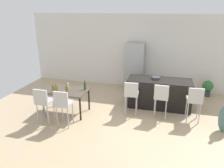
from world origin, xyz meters
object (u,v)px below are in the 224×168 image
object	(u,v)px
dining_chair_near	(43,100)
wine_bottle_middle	(85,86)
bar_chair_left	(131,93)
wine_bottle_left	(67,89)
dining_table	(66,92)
wine_glass_right	(68,83)
refrigerator	(135,67)
fruit_bowl	(156,78)
bar_chair_right	(195,99)
potted_plant	(208,87)
wine_bottle_corner	(53,89)
kitchen_island	(159,93)
dining_chair_far	(63,103)
wine_bottle_near	(56,89)
bar_chair_middle	(161,96)

from	to	relation	value
dining_chair_near	wine_bottle_middle	xyz separation A→B (m)	(0.83, 0.97, 0.16)
bar_chair_left	wine_bottle_left	xyz separation A→B (m)	(-1.79, -0.61, 0.17)
dining_table	wine_glass_right	world-z (taller)	wine_glass_right
refrigerator	fruit_bowl	world-z (taller)	refrigerator
bar_chair_right	wine_bottle_middle	xyz separation A→B (m)	(-3.17, -0.19, 0.16)
dining_table	potted_plant	distance (m)	5.08
wine_bottle_corner	refrigerator	bearing A→B (deg)	55.06
bar_chair_left	wine_bottle_corner	size ratio (longest dim) A/B	3.79
kitchen_island	dining_chair_far	bearing A→B (deg)	-140.98
bar_chair_right	wine_bottle_corner	bearing A→B (deg)	-170.88
wine_bottle_near	wine_bottle_middle	size ratio (longest dim) A/B	0.98
dining_chair_far	wine_glass_right	world-z (taller)	dining_chair_far
bar_chair_right	wine_bottle_left	xyz separation A→B (m)	(-3.56, -0.61, 0.17)
dining_chair_far	potted_plant	world-z (taller)	dining_chair_far
bar_chair_right	refrigerator	size ratio (longest dim) A/B	0.57
wine_bottle_left	wine_glass_right	xyz separation A→B (m)	(-0.22, 0.50, -0.00)
kitchen_island	potted_plant	world-z (taller)	kitchen_island
bar_chair_middle	kitchen_island	bearing A→B (deg)	97.11
kitchen_island	wine_bottle_left	size ratio (longest dim) A/B	6.17
wine_bottle_middle	wine_bottle_near	bearing A→B (deg)	-146.95
dining_table	dining_chair_near	xyz separation A→B (m)	(-0.29, -0.77, 0.03)
dining_table	wine_bottle_left	xyz separation A→B (m)	(0.15, -0.22, 0.20)
dining_chair_far	wine_bottle_near	world-z (taller)	dining_chair_far
bar_chair_middle	wine_bottle_middle	distance (m)	2.27
bar_chair_middle	wine_bottle_near	size ratio (longest dim) A/B	3.62
wine_bottle_left	fruit_bowl	xyz separation A→B (m)	(2.43, 1.44, 0.09)
wine_glass_right	kitchen_island	bearing A→B (deg)	17.88
dining_chair_near	potted_plant	size ratio (longest dim) A/B	1.80
refrigerator	dining_table	bearing A→B (deg)	-123.35
dining_table	bar_chair_middle	bearing A→B (deg)	7.94
dining_table	kitchen_island	bearing A→B (deg)	23.55
potted_plant	dining_table	bearing A→B (deg)	-150.02
wine_bottle_corner	wine_glass_right	world-z (taller)	wine_bottle_corner
dining_table	wine_bottle_left	size ratio (longest dim) A/B	3.98
fruit_bowl	wine_bottle_middle	bearing A→B (deg)	-153.28
kitchen_island	dining_chair_near	world-z (taller)	dining_chair_near
kitchen_island	wine_glass_right	distance (m)	2.94
kitchen_island	bar_chair_right	distance (m)	1.30
wine_bottle_near	wine_bottle_middle	xyz separation A→B (m)	(0.71, 0.46, -0.00)
refrigerator	fruit_bowl	size ratio (longest dim) A/B	6.74
dining_chair_far	bar_chair_middle	bearing A→B (deg)	24.92
dining_table	potted_plant	xyz separation A→B (m)	(4.39, 2.53, -0.33)
wine_glass_right	bar_chair_right	bearing A→B (deg)	1.63
dining_chair_near	refrigerator	bearing A→B (deg)	59.31
wine_bottle_middle	wine_bottle_corner	size ratio (longest dim) A/B	1.06
bar_chair_left	wine_bottle_middle	xyz separation A→B (m)	(-1.39, -0.19, 0.16)
bar_chair_middle	dining_chair_far	world-z (taller)	same
wine_bottle_corner	refrigerator	distance (m)	3.41
kitchen_island	bar_chair_left	distance (m)	1.13
dining_chair_near	dining_chair_far	distance (m)	0.59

